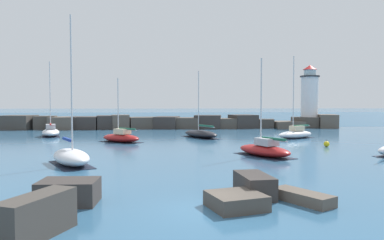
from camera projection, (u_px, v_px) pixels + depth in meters
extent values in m
plane|color=#336084|center=(209.00, 211.00, 16.26)|extent=(600.00, 600.00, 0.00)
cube|color=#235175|center=(166.00, 117.00, 128.28)|extent=(400.00, 116.00, 0.01)
cube|color=#423D38|center=(19.00, 122.00, 66.13)|extent=(5.93, 5.28, 2.49)
cube|color=#4C443D|center=(45.00, 123.00, 66.60)|extent=(3.97, 3.68, 2.37)
cube|color=brown|center=(64.00, 123.00, 66.42)|extent=(4.38, 5.30, 2.21)
cube|color=#383330|center=(85.00, 123.00, 67.17)|extent=(5.35, 5.25, 2.22)
cube|color=#383330|center=(106.00, 122.00, 67.13)|extent=(3.89, 4.70, 2.41)
cube|color=brown|center=(121.00, 122.00, 67.11)|extent=(3.42, 3.69, 2.55)
cube|color=#4C443D|center=(144.00, 123.00, 68.62)|extent=(5.71, 5.34, 2.08)
cube|color=#383330|center=(167.00, 122.00, 69.00)|extent=(5.02, 6.12, 2.16)
cube|color=#4C443D|center=(186.00, 123.00, 68.79)|extent=(5.19, 4.60, 1.98)
cube|color=#383330|center=(208.00, 122.00, 68.58)|extent=(5.37, 4.38, 2.43)
cube|color=#4C443D|center=(226.00, 123.00, 68.97)|extent=(4.01, 4.10, 1.83)
cube|color=#383330|center=(243.00, 121.00, 69.77)|extent=(5.13, 5.44, 2.47)
cube|color=#423D38|center=(263.00, 123.00, 70.08)|extent=(4.58, 4.24, 1.67)
cube|color=brown|center=(287.00, 125.00, 69.90)|extent=(5.23, 5.39, 1.25)
cube|color=#4C443D|center=(305.00, 122.00, 71.13)|extent=(5.10, 4.35, 2.00)
cube|color=brown|center=(327.00, 121.00, 70.54)|extent=(4.32, 5.43, 2.50)
cylinder|color=gray|center=(309.00, 123.00, 72.08)|extent=(4.31, 4.31, 1.80)
cylinder|color=white|center=(310.00, 98.00, 71.86)|extent=(3.19, 3.19, 7.84)
cylinder|color=#232328|center=(310.00, 76.00, 71.68)|extent=(3.67, 3.67, 0.25)
cylinder|color=silver|center=(310.00, 73.00, 71.64)|extent=(2.23, 2.23, 1.15)
cone|color=#B21919|center=(310.00, 67.00, 71.60)|extent=(2.71, 2.71, 0.90)
cube|color=#383330|center=(254.00, 185.00, 18.73)|extent=(1.63, 2.92, 1.11)
cube|color=#423D38|center=(37.00, 216.00, 12.98)|extent=(2.21, 3.26, 1.49)
cube|color=brown|center=(302.00, 197.00, 17.55)|extent=(2.48, 3.17, 0.52)
cube|color=#383330|center=(69.00, 192.00, 17.34)|extent=(2.73, 2.06, 1.11)
cube|color=#4C443D|center=(236.00, 201.00, 16.57)|extent=(2.78, 2.77, 0.68)
ellipsoid|color=maroon|center=(121.00, 138.00, 44.66)|extent=(5.80, 5.45, 0.98)
cube|color=black|center=(121.00, 142.00, 44.68)|extent=(5.55, 5.23, 0.03)
cube|color=beige|center=(122.00, 131.00, 44.46)|extent=(2.14, 2.10, 0.64)
cylinder|color=silver|center=(118.00, 106.00, 44.72)|extent=(0.12, 0.12, 6.68)
cylinder|color=#BCBCC1|center=(127.00, 130.00, 43.97)|extent=(2.38, 2.04, 0.10)
cube|color=#1E664C|center=(127.00, 129.00, 43.96)|extent=(2.09, 1.82, 0.20)
ellipsoid|color=white|center=(295.00, 135.00, 49.42)|extent=(6.28, 4.75, 1.01)
cube|color=black|center=(295.00, 138.00, 49.44)|extent=(6.00, 4.57, 0.03)
cube|color=beige|center=(297.00, 128.00, 49.55)|extent=(2.13, 1.86, 0.64)
cylinder|color=silver|center=(293.00, 94.00, 48.92)|extent=(0.12, 0.12, 9.78)
cylinder|color=#BCBCC1|center=(301.00, 126.00, 50.06)|extent=(2.96, 1.73, 0.10)
cube|color=#1E664C|center=(301.00, 126.00, 50.05)|extent=(2.57, 1.57, 0.20)
ellipsoid|color=white|center=(71.00, 157.00, 28.20)|extent=(4.61, 6.12, 1.19)
cube|color=black|center=(71.00, 165.00, 28.23)|extent=(4.44, 5.84, 0.03)
cylinder|color=silver|center=(71.00, 83.00, 27.58)|extent=(0.12, 0.12, 9.97)
cylinder|color=#BCBCC1|center=(67.00, 141.00, 29.12)|extent=(1.48, 2.84, 0.10)
cube|color=navy|center=(67.00, 139.00, 29.11)|extent=(1.36, 2.47, 0.20)
ellipsoid|color=black|center=(201.00, 134.00, 50.45)|extent=(5.31, 7.31, 1.01)
cube|color=black|center=(201.00, 137.00, 50.47)|extent=(5.11, 6.98, 0.03)
cylinder|color=silver|center=(199.00, 101.00, 50.69)|extent=(0.12, 0.12, 7.97)
cylinder|color=#BCBCC1|center=(206.00, 127.00, 49.22)|extent=(1.80, 3.46, 0.10)
cube|color=#1E664C|center=(206.00, 126.00, 49.21)|extent=(1.63, 2.99, 0.20)
ellipsoid|color=white|center=(51.00, 132.00, 52.53)|extent=(3.89, 6.42, 1.07)
cube|color=black|center=(51.00, 136.00, 52.55)|extent=(3.76, 6.12, 0.03)
cube|color=#B2B2B7|center=(51.00, 127.00, 52.21)|extent=(1.72, 2.09, 0.64)
cylinder|color=silver|center=(50.00, 95.00, 52.71)|extent=(0.12, 0.12, 9.42)
cylinder|color=#BCBCC1|center=(51.00, 125.00, 51.35)|extent=(1.02, 3.21, 0.10)
cube|color=maroon|center=(51.00, 124.00, 51.35)|extent=(0.97, 2.76, 0.20)
ellipsoid|color=maroon|center=(264.00, 151.00, 32.97)|extent=(4.85, 6.43, 0.97)
cube|color=black|center=(264.00, 156.00, 32.99)|extent=(4.67, 6.14, 0.03)
cube|color=#B2B2B7|center=(267.00, 142.00, 32.67)|extent=(2.01, 2.20, 0.64)
cylinder|color=silver|center=(261.00, 102.00, 33.15)|extent=(0.12, 0.12, 7.67)
cylinder|color=#BCBCC1|center=(274.00, 140.00, 31.90)|extent=(1.54, 2.98, 0.10)
cube|color=#1E664C|center=(274.00, 139.00, 31.90)|extent=(1.42, 2.59, 0.20)
sphere|color=yellow|center=(327.00, 144.00, 39.82)|extent=(0.61, 0.61, 0.61)
cylinder|color=black|center=(327.00, 140.00, 39.81)|extent=(0.04, 0.04, 0.20)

